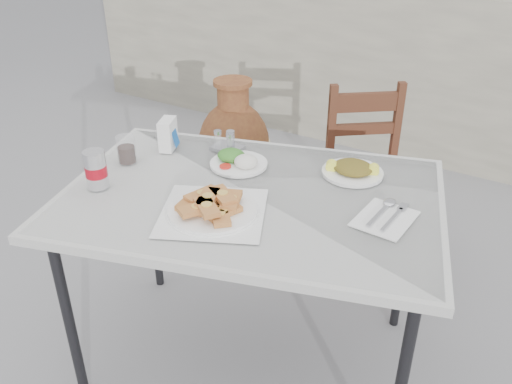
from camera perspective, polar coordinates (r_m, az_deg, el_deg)
The scene contains 13 objects.
ground at distance 2.49m, azimuth -2.98°, elevation -17.40°, with size 80.00×80.00×0.00m, color slate.
cafe_table at distance 2.01m, azimuth -0.53°, elevation -1.52°, with size 1.59×1.29×0.84m.
pide_plate at distance 1.85m, azimuth -4.60°, elevation -1.32°, with size 0.47×0.47×0.07m.
salad_rice_plate at distance 2.17m, azimuth -1.91°, elevation 3.35°, with size 0.23×0.23×0.06m.
salad_chopped_plate at distance 2.14m, azimuth 10.14°, elevation 2.36°, with size 0.24×0.24×0.05m.
soda_can at distance 2.07m, azimuth -16.51°, elevation 2.31°, with size 0.08×0.08×0.14m.
cola_glass at distance 2.25m, azimuth -13.49°, elevation 4.24°, with size 0.08×0.08×0.11m.
napkin_holder at distance 2.33m, azimuth -9.26°, elevation 6.02°, with size 0.10×0.12×0.13m.
condiment_caddy at distance 2.30m, azimuth -3.09°, elevation 5.14°, with size 0.13×0.10×0.09m.
cutlery_napkin at distance 1.89m, azimuth 13.53°, elevation -2.43°, with size 0.18×0.24×0.02m.
chair at distance 2.92m, azimuth 11.67°, elevation 1.75°, with size 0.59×0.59×0.94m.
terracotta_urn at distance 3.47m, azimuth -2.32°, elevation 4.90°, with size 0.46×0.46×0.80m.
back_wall at distance 4.19m, azimuth 16.79°, elevation 11.35°, with size 6.00×0.25×1.20m, color #A6A18A.
Camera 1 is at (1.00, -1.38, 1.81)m, focal length 38.00 mm.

